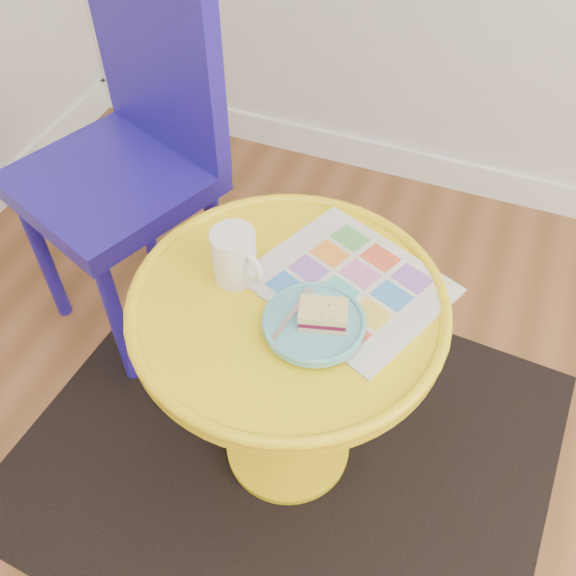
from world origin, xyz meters
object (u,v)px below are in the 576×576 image
at_px(chair, 132,149).
at_px(newspaper, 349,283).
at_px(side_table, 288,352).
at_px(mug, 235,255).
at_px(plate, 314,324).

xyz_separation_m(chair, newspaper, (0.66, -0.26, 0.03)).
distance_m(chair, newspaper, 0.71).
distance_m(side_table, mug, 0.26).
relative_size(newspaper, mug, 2.90).
bearing_deg(plate, chair, 147.97).
relative_size(chair, plate, 5.15).
bearing_deg(side_table, chair, 148.22).
bearing_deg(side_table, newspaper, 41.66).
height_order(newspaper, mug, mug).
distance_m(chair, plate, 0.75).
xyz_separation_m(mug, plate, (0.19, -0.07, -0.04)).
xyz_separation_m(chair, plate, (0.63, -0.40, 0.05)).
bearing_deg(plate, side_table, 146.01).
relative_size(chair, mug, 8.13).
distance_m(side_table, newspaper, 0.21).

